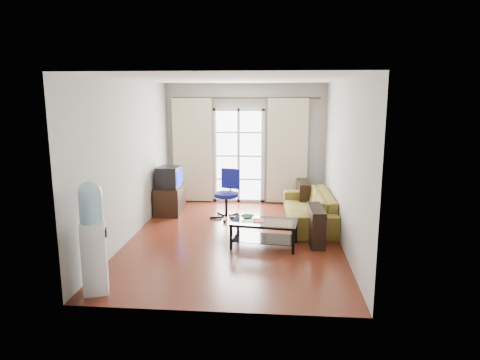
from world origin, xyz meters
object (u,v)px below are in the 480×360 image
object	(u,v)px
crt_tv	(168,177)
task_chair	(227,204)
coffee_table	(264,230)
tv_stand	(170,200)
sofa	(309,208)
water_cooler	(93,236)

from	to	relation	value
crt_tv	task_chair	distance (m)	1.34
task_chair	coffee_table	bearing A→B (deg)	-45.28
coffee_table	tv_stand	size ratio (longest dim) A/B	1.44
sofa	coffee_table	size ratio (longest dim) A/B	1.92
coffee_table	task_chair	distance (m)	1.77
sofa	coffee_table	distance (m)	1.55
sofa	tv_stand	bearing A→B (deg)	-102.56
coffee_table	crt_tv	size ratio (longest dim) A/B	2.23
tv_stand	crt_tv	xyz separation A→B (m)	(0.00, -0.07, 0.50)
crt_tv	task_chair	world-z (taller)	crt_tv
crt_tv	sofa	bearing A→B (deg)	-5.36
coffee_table	water_cooler	world-z (taller)	water_cooler
task_chair	water_cooler	xyz separation A→B (m)	(-1.27, -3.44, 0.46)
tv_stand	task_chair	xyz separation A→B (m)	(1.24, -0.25, 0.01)
coffee_table	task_chair	size ratio (longest dim) A/B	1.14
crt_tv	water_cooler	xyz separation A→B (m)	(-0.04, -3.61, -0.03)
sofa	tv_stand	distance (m)	2.90
task_chair	crt_tv	bearing A→B (deg)	-170.17
tv_stand	water_cooler	xyz separation A→B (m)	(-0.03, -3.69, 0.47)
coffee_table	tv_stand	bearing A→B (deg)	137.96
crt_tv	coffee_table	bearing A→B (deg)	-37.41
tv_stand	water_cooler	bearing A→B (deg)	-91.34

